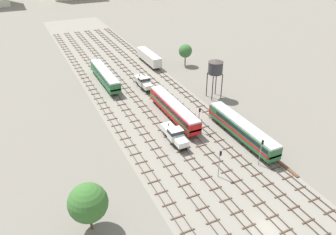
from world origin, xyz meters
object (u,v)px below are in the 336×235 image
at_px(shunter_loco_centre_left_near, 175,134).
at_px(water_tower, 216,67).
at_px(signal_post_nearest, 261,149).
at_px(signal_post_near, 199,117).
at_px(diesel_railcar_centre_mid, 174,108).
at_px(freight_boxcar_right_farther, 149,57).
at_px(diesel_railcar_right_nearest, 242,129).
at_px(shunter_loco_centre_midfar, 143,82).
at_px(signal_post_mid, 220,160).
at_px(diesel_railcar_left_far, 105,75).

relative_size(shunter_loco_centre_left_near, water_tower, 0.84).
distance_m(signal_post_nearest, signal_post_near, 15.28).
xyz_separation_m(shunter_loco_centre_left_near, diesel_railcar_centre_mid, (4.28, 9.02, 0.59)).
bearing_deg(signal_post_near, freight_boxcar_right_farther, 81.47).
bearing_deg(diesel_railcar_right_nearest, signal_post_near, 135.56).
bearing_deg(signal_post_nearest, shunter_loco_centre_midfar, 98.95).
relative_size(diesel_railcar_centre_mid, water_tower, 2.04).
xyz_separation_m(water_tower, signal_post_near, (-12.08, -13.25, -4.45)).
distance_m(water_tower, signal_post_near, 18.48).
relative_size(freight_boxcar_right_farther, water_tower, 1.39).
relative_size(diesel_railcar_centre_mid, shunter_loco_centre_midfar, 2.42).
xyz_separation_m(diesel_railcar_right_nearest, signal_post_nearest, (-2.14, -8.38, 0.90)).
xyz_separation_m(signal_post_near, signal_post_mid, (-4.28, -14.33, -0.19)).
relative_size(shunter_loco_centre_left_near, signal_post_near, 1.44).
bearing_deg(freight_boxcar_right_farther, diesel_railcar_left_far, -151.53).
bearing_deg(shunter_loco_centre_midfar, shunter_loco_centre_left_near, -98.84).
distance_m(diesel_railcar_left_far, signal_post_nearest, 50.49).
height_order(shunter_loco_centre_midfar, diesel_railcar_left_far, diesel_railcar_left_far).
xyz_separation_m(diesel_railcar_left_far, water_tower, (22.78, -20.29, 5.56)).
bearing_deg(signal_post_nearest, diesel_railcar_right_nearest, 75.68).
bearing_deg(diesel_railcar_centre_mid, diesel_railcar_right_nearest, -58.39).
bearing_deg(signal_post_nearest, diesel_railcar_centre_mid, 106.07).
relative_size(water_tower, signal_post_near, 1.71).
bearing_deg(diesel_railcar_centre_mid, freight_boxcar_right_farther, 76.34).
height_order(diesel_railcar_left_far, signal_post_nearest, signal_post_nearest).
distance_m(shunter_loco_centre_left_near, diesel_railcar_left_far, 35.22).
xyz_separation_m(diesel_railcar_right_nearest, diesel_railcar_centre_mid, (-8.55, 13.90, 0.00)).
relative_size(diesel_railcar_left_far, signal_post_near, 3.48).
relative_size(water_tower, signal_post_nearest, 1.83).
distance_m(shunter_loco_centre_midfar, water_tower, 20.12).
xyz_separation_m(shunter_loco_centre_midfar, signal_post_nearest, (6.42, -40.75, 1.48)).
height_order(diesel_railcar_right_nearest, shunter_loco_centre_left_near, diesel_railcar_right_nearest).
bearing_deg(freight_boxcar_right_farther, shunter_loco_centre_left_near, -106.18).
distance_m(diesel_railcar_left_far, signal_post_mid, 48.31).
bearing_deg(diesel_railcar_right_nearest, diesel_railcar_left_far, 113.24).
relative_size(shunter_loco_centre_left_near, freight_boxcar_right_farther, 0.60).
bearing_deg(signal_post_near, signal_post_mid, -106.62).
distance_m(shunter_loco_centre_left_near, signal_post_nearest, 17.10).
distance_m(shunter_loco_centre_left_near, water_tower, 24.39).
relative_size(shunter_loco_centre_midfar, signal_post_mid, 1.52).
bearing_deg(diesel_railcar_left_far, signal_post_mid, -82.37).
relative_size(water_tower, signal_post_mid, 1.81).
relative_size(diesel_railcar_right_nearest, freight_boxcar_right_farther, 1.46).
xyz_separation_m(shunter_loco_centre_midfar, signal_post_mid, (-2.14, -40.42, 1.51)).
xyz_separation_m(shunter_loco_centre_left_near, signal_post_nearest, (10.69, -13.26, 1.48)).
height_order(water_tower, signal_post_mid, water_tower).
height_order(diesel_railcar_right_nearest, freight_boxcar_right_farther, diesel_railcar_right_nearest).
xyz_separation_m(freight_boxcar_right_farther, signal_post_near, (-6.42, -42.83, 1.26)).
distance_m(diesel_railcar_centre_mid, water_tower, 16.28).
xyz_separation_m(diesel_railcar_left_far, signal_post_near, (10.69, -33.54, 1.11)).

